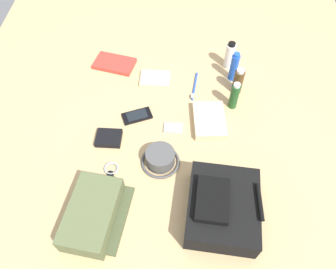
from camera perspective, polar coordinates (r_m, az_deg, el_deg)
ground_plane at (r=1.43m, az=0.00°, el=-1.20°), size 2.64×2.02×0.02m
backpack at (r=1.22m, az=9.54°, el=-12.57°), size 0.33×0.28×0.14m
toiletry_pouch at (r=1.24m, az=-13.07°, el=-13.56°), size 0.30×0.24×0.09m
bucket_hat at (r=1.33m, az=-1.38°, el=-4.26°), size 0.16×0.16×0.07m
toothpaste_tube at (r=1.71m, az=10.84°, el=13.54°), size 0.05×0.05×0.15m
deodorant_spray at (r=1.64m, az=11.59°, el=11.62°), size 0.04×0.04×0.16m
cologne_bottle at (r=1.59m, az=12.28°, el=9.21°), size 0.05×0.05×0.14m
shampoo_bottle at (r=1.51m, az=11.64°, el=6.70°), size 0.04×0.04×0.15m
paperback_novel at (r=1.75m, az=-9.45°, el=12.25°), size 0.17×0.23×0.02m
cell_phone at (r=1.50m, az=-5.49°, el=3.31°), size 0.11×0.15×0.01m
media_player at (r=1.45m, az=0.92°, el=1.15°), size 0.06×0.09×0.01m
wristwatch at (r=1.35m, az=-10.00°, el=-6.07°), size 0.07×0.06×0.01m
toothbrush at (r=1.61m, az=4.68°, el=8.31°), size 0.18×0.04×0.02m
wallet at (r=1.43m, az=-10.43°, el=-0.61°), size 0.09×0.11×0.02m
notepad at (r=1.65m, az=-2.27°, el=9.82°), size 0.11×0.15×0.02m
folded_towel at (r=1.47m, az=7.32°, el=2.49°), size 0.21×0.15×0.04m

